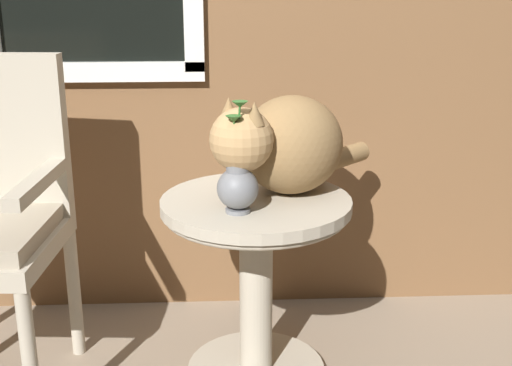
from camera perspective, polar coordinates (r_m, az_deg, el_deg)
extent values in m
cube|color=silver|center=(2.49, -13.69, 9.29)|extent=(0.79, 0.03, 0.07)
cylinder|color=#B2A893|center=(2.14, 0.00, -9.27)|extent=(0.11, 0.11, 0.55)
cylinder|color=#B2A893|center=(2.03, 0.00, -1.82)|extent=(0.59, 0.59, 0.03)
torus|color=#B2A893|center=(2.03, 0.00, -2.56)|extent=(0.56, 0.56, 0.02)
cylinder|color=#B2A893|center=(2.02, -18.90, -14.56)|extent=(0.04, 0.04, 0.46)
cylinder|color=#B2A893|center=(2.38, -15.40, -9.14)|extent=(0.04, 0.04, 0.46)
cube|color=#B2A893|center=(2.02, -18.22, 0.16)|extent=(0.08, 0.44, 0.04)
ellipsoid|color=olive|center=(2.05, 3.09, 3.32)|extent=(0.45, 0.45, 0.30)
sphere|color=tan|center=(1.88, -1.26, 3.74)|extent=(0.19, 0.19, 0.19)
cone|color=olive|center=(1.90, -2.37, 6.44)|extent=(0.06, 0.06, 0.06)
cone|color=olive|center=(1.83, -0.14, 6.03)|extent=(0.06, 0.06, 0.06)
cylinder|color=olive|center=(2.24, 6.87, 2.05)|extent=(0.27, 0.26, 0.07)
cylinder|color=slate|center=(1.90, -1.57, -2.35)|extent=(0.07, 0.07, 0.01)
ellipsoid|color=slate|center=(1.88, -1.59, -0.46)|extent=(0.12, 0.12, 0.12)
cylinder|color=slate|center=(1.86, -1.61, 1.82)|extent=(0.07, 0.07, 0.06)
torus|color=slate|center=(1.85, -1.61, 2.78)|extent=(0.08, 0.08, 0.01)
cylinder|color=#387533|center=(1.82, -1.78, 4.14)|extent=(0.02, 0.04, 0.10)
cone|color=#387533|center=(1.79, -1.96, 5.55)|extent=(0.04, 0.04, 0.02)
cylinder|color=#387533|center=(1.82, -1.51, 4.75)|extent=(0.01, 0.04, 0.14)
cone|color=#387533|center=(1.79, -1.39, 6.79)|extent=(0.04, 0.04, 0.02)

